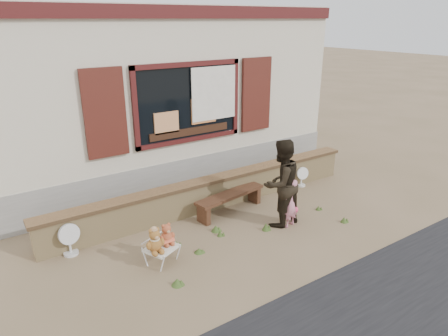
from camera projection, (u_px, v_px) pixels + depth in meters
ground at (241, 226)px, 7.64m from camera, size 80.00×80.00×0.00m
shopfront at (142, 89)px, 10.44m from camera, size 8.04×5.13×4.00m
brick_wall at (213, 192)px, 8.30m from camera, size 7.10×0.36×0.67m
bench at (230, 198)px, 8.10m from camera, size 1.65×0.60×0.41m
folding_chair at (161, 249)px, 6.41m from camera, size 0.60×0.57×0.29m
teddy_bear_left at (155, 240)px, 6.21m from camera, size 0.39×0.37×0.42m
teddy_bear_right at (166, 233)px, 6.44m from camera, size 0.34×0.32×0.37m
child at (290, 203)px, 7.48m from camera, size 0.39×0.30×0.96m
adult at (281, 183)px, 7.44m from camera, size 0.89×0.73×1.69m
fan_left at (69, 239)px, 6.63m from camera, size 0.37×0.24×0.58m
fan_right at (302, 176)px, 9.39m from camera, size 0.31×0.20×0.48m
grass_tufts at (228, 238)px, 7.11m from camera, size 3.77×1.59×0.15m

